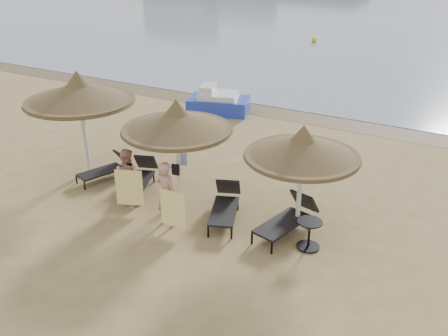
{
  "coord_description": "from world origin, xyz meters",
  "views": [
    {
      "loc": [
        6.96,
        -9.48,
        6.83
      ],
      "look_at": [
        1.05,
        1.2,
        1.15
      ],
      "focal_mm": 40.0,
      "sensor_mm": 36.0,
      "label": 1
    }
  ],
  "objects_px": {
    "lounger_near_left": "(140,176)",
    "side_table": "(309,235)",
    "person_right": "(166,189)",
    "person_left": "(127,172)",
    "palapa_right": "(303,148)",
    "lounger_near_right": "(225,204)",
    "palapa_left": "(79,93)",
    "lounger_far_right": "(289,217)",
    "palapa_center": "(177,121)",
    "pedal_boat": "(218,102)",
    "lounger_far_left": "(107,168)"
  },
  "relations": [
    {
      "from": "lounger_near_left",
      "to": "side_table",
      "type": "height_order",
      "value": "lounger_near_left"
    },
    {
      "from": "side_table",
      "to": "person_right",
      "type": "relative_size",
      "value": 0.35
    },
    {
      "from": "person_right",
      "to": "person_left",
      "type": "bearing_deg",
      "value": -2.27
    },
    {
      "from": "palapa_right",
      "to": "lounger_near_right",
      "type": "bearing_deg",
      "value": -168.19
    },
    {
      "from": "lounger_near_left",
      "to": "side_table",
      "type": "bearing_deg",
      "value": -26.11
    },
    {
      "from": "palapa_left",
      "to": "lounger_far_right",
      "type": "relative_size",
      "value": 1.57
    },
    {
      "from": "palapa_right",
      "to": "person_left",
      "type": "xyz_separation_m",
      "value": [
        -4.64,
        -1.03,
        -1.29
      ]
    },
    {
      "from": "palapa_center",
      "to": "pedal_boat",
      "type": "height_order",
      "value": "palapa_center"
    },
    {
      "from": "lounger_near_right",
      "to": "side_table",
      "type": "xyz_separation_m",
      "value": [
        2.45,
        -0.3,
        -0.05
      ]
    },
    {
      "from": "palapa_center",
      "to": "lounger_near_left",
      "type": "relative_size",
      "value": 1.51
    },
    {
      "from": "lounger_near_right",
      "to": "person_right",
      "type": "xyz_separation_m",
      "value": [
        -1.12,
        -1.06,
        0.65
      ]
    },
    {
      "from": "palapa_left",
      "to": "lounger_far_right",
      "type": "height_order",
      "value": "palapa_left"
    },
    {
      "from": "pedal_boat",
      "to": "palapa_left",
      "type": "bearing_deg",
      "value": -112.28
    },
    {
      "from": "person_left",
      "to": "palapa_left",
      "type": "bearing_deg",
      "value": -32.16
    },
    {
      "from": "palapa_left",
      "to": "person_right",
      "type": "bearing_deg",
      "value": -19.12
    },
    {
      "from": "lounger_near_right",
      "to": "person_left",
      "type": "bearing_deg",
      "value": 171.62
    },
    {
      "from": "person_right",
      "to": "pedal_boat",
      "type": "xyz_separation_m",
      "value": [
        -3.39,
        8.61,
        -0.6
      ]
    },
    {
      "from": "lounger_near_left",
      "to": "side_table",
      "type": "xyz_separation_m",
      "value": [
        5.49,
        -0.58,
        -0.04
      ]
    },
    {
      "from": "person_left",
      "to": "lounger_near_left",
      "type": "bearing_deg",
      "value": -82.59
    },
    {
      "from": "palapa_right",
      "to": "palapa_left",
      "type": "bearing_deg",
      "value": -179.55
    },
    {
      "from": "lounger_near_left",
      "to": "lounger_near_right",
      "type": "bearing_deg",
      "value": -25.38
    },
    {
      "from": "palapa_right",
      "to": "person_left",
      "type": "relative_size",
      "value": 1.49
    },
    {
      "from": "side_table",
      "to": "lounger_far_right",
      "type": "bearing_deg",
      "value": 147.44
    },
    {
      "from": "palapa_left",
      "to": "lounger_far_right",
      "type": "bearing_deg",
      "value": -1.56
    },
    {
      "from": "lounger_far_left",
      "to": "person_right",
      "type": "xyz_separation_m",
      "value": [
        3.22,
        -1.38,
        0.7
      ]
    },
    {
      "from": "lounger_near_left",
      "to": "side_table",
      "type": "distance_m",
      "value": 5.52
    },
    {
      "from": "lounger_near_right",
      "to": "person_left",
      "type": "xyz_separation_m",
      "value": [
        -2.75,
        -0.64,
        0.57
      ]
    },
    {
      "from": "person_left",
      "to": "person_right",
      "type": "xyz_separation_m",
      "value": [
        1.62,
        -0.42,
        0.08
      ]
    },
    {
      "from": "palapa_left",
      "to": "lounger_near_right",
      "type": "bearing_deg",
      "value": -3.77
    },
    {
      "from": "palapa_center",
      "to": "palapa_right",
      "type": "distance_m",
      "value": 3.47
    },
    {
      "from": "pedal_boat",
      "to": "lounger_far_right",
      "type": "bearing_deg",
      "value": -66.92
    },
    {
      "from": "person_left",
      "to": "lounger_far_left",
      "type": "bearing_deg",
      "value": -41.03
    },
    {
      "from": "lounger_near_left",
      "to": "person_right",
      "type": "distance_m",
      "value": 2.43
    },
    {
      "from": "lounger_far_right",
      "to": "person_left",
      "type": "distance_m",
      "value": 4.6
    },
    {
      "from": "lounger_near_right",
      "to": "lounger_far_right",
      "type": "distance_m",
      "value": 1.75
    },
    {
      "from": "palapa_left",
      "to": "side_table",
      "type": "relative_size",
      "value": 4.56
    },
    {
      "from": "palapa_right",
      "to": "lounger_far_left",
      "type": "bearing_deg",
      "value": -179.3
    },
    {
      "from": "palapa_center",
      "to": "pedal_boat",
      "type": "bearing_deg",
      "value": 111.76
    },
    {
      "from": "palapa_left",
      "to": "palapa_center",
      "type": "bearing_deg",
      "value": -2.5
    },
    {
      "from": "lounger_near_right",
      "to": "person_right",
      "type": "bearing_deg",
      "value": -158.05
    },
    {
      "from": "palapa_center",
      "to": "lounger_near_right",
      "type": "xyz_separation_m",
      "value": [
        1.57,
        -0.18,
        -1.99
      ]
    },
    {
      "from": "palapa_center",
      "to": "person_right",
      "type": "height_order",
      "value": "palapa_center"
    },
    {
      "from": "lounger_far_left",
      "to": "lounger_near_left",
      "type": "bearing_deg",
      "value": 17.88
    },
    {
      "from": "lounger_far_left",
      "to": "side_table",
      "type": "bearing_deg",
      "value": 14.43
    },
    {
      "from": "lounger_far_right",
      "to": "pedal_boat",
      "type": "xyz_separation_m",
      "value": [
        -6.26,
        7.4,
        0.03
      ]
    },
    {
      "from": "palapa_left",
      "to": "lounger_near_left",
      "type": "height_order",
      "value": "palapa_left"
    },
    {
      "from": "person_left",
      "to": "person_right",
      "type": "height_order",
      "value": "person_right"
    },
    {
      "from": "palapa_center",
      "to": "pedal_boat",
      "type": "relative_size",
      "value": 1.06
    },
    {
      "from": "lounger_near_right",
      "to": "person_left",
      "type": "height_order",
      "value": "person_left"
    },
    {
      "from": "lounger_far_right",
      "to": "palapa_right",
      "type": "bearing_deg",
      "value": 72.96
    }
  ]
}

